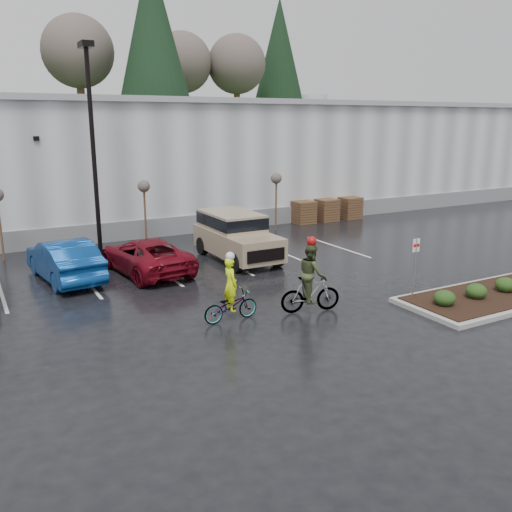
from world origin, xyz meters
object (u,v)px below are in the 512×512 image
lamppost (92,128)px  cyclist_olive (311,285)px  car_blue (64,260)px  cyclist_hivis (231,300)px  fire_lane_sign (415,261)px  pallet_stack_a (303,212)px  car_red (146,256)px  sapling_east (276,182)px  pallet_stack_c (350,208)px  sapling_mid (144,190)px  suv_tan (238,237)px  pallet_stack_b (326,210)px

lamppost → cyclist_olive: (4.11, -11.00, -4.79)m
car_blue → cyclist_hivis: (3.67, -7.02, -0.13)m
fire_lane_sign → cyclist_hivis: (-6.30, 1.30, -0.72)m
pallet_stack_a → cyclist_olive: bearing=-122.8°
lamppost → car_red: lamppost is taller
sapling_east → car_red: (-9.09, -4.96, -2.02)m
pallet_stack_c → car_red: car_red is taller
car_blue → lamppost: bearing=-128.8°
sapling_mid → pallet_stack_a: (10.00, 1.00, -2.05)m
cyclist_hivis → cyclist_olive: (2.61, -0.50, 0.21)m
pallet_stack_a → cyclist_olive: (-8.39, -13.00, 0.22)m
sapling_east → car_red: size_ratio=0.63×
pallet_stack_a → fire_lane_sign: 14.60m
pallet_stack_c → suv_tan: bearing=-151.6°
sapling_mid → sapling_east: 7.50m
pallet_stack_b → suv_tan: size_ratio=0.26×
cyclist_hivis → cyclist_olive: cyclist_olive is taller
lamppost → cyclist_hivis: 11.73m
suv_tan → sapling_east: bearing=45.0°
sapling_east → pallet_stack_b: 4.78m
car_blue → sapling_mid: bearing=-143.1°
fire_lane_sign → car_blue: (-9.96, 8.32, -0.60)m
pallet_stack_c → car_blue: size_ratio=0.28×
pallet_stack_b → cyclist_hivis: (-12.70, -12.50, 0.01)m
sapling_east → pallet_stack_b: sapling_east is taller
pallet_stack_c → pallet_stack_a: bearing=180.0°
sapling_east → fire_lane_sign: 13.06m
fire_lane_sign → cyclist_olive: 3.81m
sapling_east → pallet_stack_c: size_ratio=2.37×
lamppost → pallet_stack_c: 16.89m
lamppost → fire_lane_sign: 14.78m
sapling_mid → cyclist_olive: size_ratio=1.29×
pallet_stack_c → car_blue: (-18.16, -5.48, 0.13)m
sapling_east → pallet_stack_b: (4.20, 1.00, -2.05)m
sapling_mid → pallet_stack_b: sapling_mid is taller
lamppost → sapling_east: (10.00, 1.00, -2.96)m
sapling_east → lamppost: bearing=-174.3°
car_blue → suv_tan: bearing=169.7°
lamppost → pallet_stack_a: lamppost is taller
pallet_stack_a → cyclist_olive: cyclist_olive is taller
car_blue → suv_tan: size_ratio=0.96×
sapling_mid → cyclist_olive: (1.61, -12.00, -1.83)m
sapling_mid → cyclist_hivis: bearing=-94.9°
car_blue → cyclist_olive: 9.80m
sapling_east → cyclist_hivis: bearing=-126.5°
fire_lane_sign → car_blue: size_ratio=0.45×
pallet_stack_a → car_blue: (-14.66, -5.48, 0.13)m
car_red → cyclist_olive: (3.20, -7.04, 0.19)m
sapling_mid → suv_tan: sapling_mid is taller
car_blue → cyclist_olive: size_ratio=1.97×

